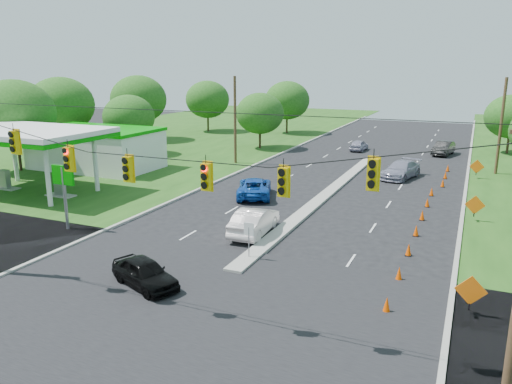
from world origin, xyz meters
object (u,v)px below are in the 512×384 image
at_px(gas_station, 86,146).
at_px(white_sedan, 254,221).
at_px(black_sedan, 145,273).
at_px(blue_pickup, 254,187).

distance_m(gas_station, white_sedan, 24.55).
bearing_deg(black_sedan, blue_pickup, 29.43).
height_order(black_sedan, blue_pickup, blue_pickup).
distance_m(gas_station, black_sedan, 28.22).
distance_m(white_sedan, blue_pickup, 9.02).
xyz_separation_m(gas_station, white_sedan, (22.21, -10.30, -1.76)).
height_order(gas_station, black_sedan, gas_station).
relative_size(white_sedan, blue_pickup, 0.91).
height_order(white_sedan, blue_pickup, white_sedan).
xyz_separation_m(black_sedan, blue_pickup, (-2.04, 17.14, 0.08)).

